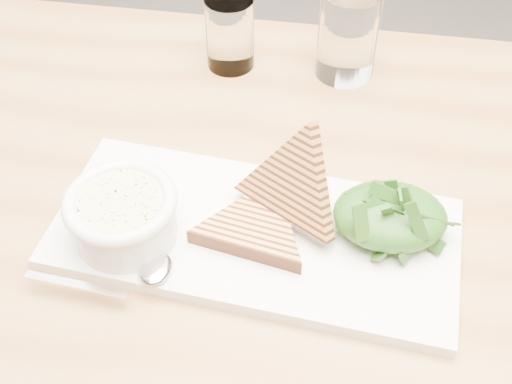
# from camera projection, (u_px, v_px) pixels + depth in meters

# --- Properties ---
(table_top) EXTENTS (1.16, 0.83, 0.04)m
(table_top) POSITION_uv_depth(u_px,v_px,m) (277.00, 217.00, 0.72)
(table_top) COLOR #A07846
(table_top) RESTS_ON ground
(table_leg_bl) EXTENTS (0.06, 0.06, 0.72)m
(table_leg_bl) POSITION_uv_depth(u_px,v_px,m) (21.00, 210.00, 1.23)
(table_leg_bl) COLOR #A07846
(table_leg_bl) RESTS_ON ground
(platter) EXTENTS (0.44, 0.25, 0.02)m
(platter) POSITION_uv_depth(u_px,v_px,m) (255.00, 234.00, 0.66)
(platter) COLOR white
(platter) RESTS_ON table_top
(soup_bowl) EXTENTS (0.10, 0.10, 0.04)m
(soup_bowl) POSITION_uv_depth(u_px,v_px,m) (124.00, 220.00, 0.64)
(soup_bowl) COLOR white
(soup_bowl) RESTS_ON platter
(soup) EXTENTS (0.09, 0.09, 0.01)m
(soup) POSITION_uv_depth(u_px,v_px,m) (120.00, 203.00, 0.62)
(soup) COLOR beige
(soup) RESTS_ON soup_bowl
(bowl_rim) EXTENTS (0.11, 0.11, 0.01)m
(bowl_rim) POSITION_uv_depth(u_px,v_px,m) (120.00, 202.00, 0.62)
(bowl_rim) COLOR white
(bowl_rim) RESTS_ON soup_bowl
(sandwich_flat) EXTENTS (0.17, 0.17, 0.02)m
(sandwich_flat) POSITION_uv_depth(u_px,v_px,m) (255.00, 228.00, 0.65)
(sandwich_flat) COLOR #BF8544
(sandwich_flat) RESTS_ON platter
(sandwich_lean) EXTENTS (0.19, 0.18, 0.16)m
(sandwich_lean) POSITION_uv_depth(u_px,v_px,m) (293.00, 184.00, 0.64)
(sandwich_lean) COLOR #BF8544
(sandwich_lean) RESTS_ON sandwich_flat
(salad_base) EXTENTS (0.11, 0.09, 0.04)m
(salad_base) POSITION_uv_depth(u_px,v_px,m) (390.00, 216.00, 0.64)
(salad_base) COLOR black
(salad_base) RESTS_ON platter
(arugula_pile) EXTENTS (0.11, 0.10, 0.05)m
(arugula_pile) POSITION_uv_depth(u_px,v_px,m) (391.00, 213.00, 0.64)
(arugula_pile) COLOR #336E1E
(arugula_pile) RESTS_ON platter
(spoon_bowl) EXTENTS (0.04, 0.05, 0.01)m
(spoon_bowl) POSITION_uv_depth(u_px,v_px,m) (156.00, 269.00, 0.62)
(spoon_bowl) COLOR silver
(spoon_bowl) RESTS_ON platter
(spoon_handle) EXTENTS (0.10, 0.03, 0.00)m
(spoon_handle) POSITION_uv_depth(u_px,v_px,m) (76.00, 284.00, 0.61)
(spoon_handle) COLOR silver
(spoon_handle) RESTS_ON platter
(glass_near) EXTENTS (0.06, 0.06, 0.10)m
(glass_near) POSITION_uv_depth(u_px,v_px,m) (230.00, 33.00, 0.85)
(glass_near) COLOR white
(glass_near) RESTS_ON table_top
(glass_far) EXTENTS (0.08, 0.08, 0.12)m
(glass_far) POSITION_uv_depth(u_px,v_px,m) (348.00, 34.00, 0.83)
(glass_far) COLOR white
(glass_far) RESTS_ON table_top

